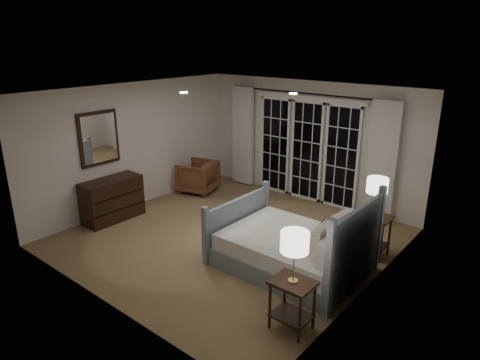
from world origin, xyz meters
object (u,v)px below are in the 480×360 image
Objects in this scene: bed at (294,249)px; armchair at (198,177)px; lamp_left at (295,242)px; lamp_right at (377,186)px; dresser at (112,199)px; nightstand_left at (292,298)px; nightstand_right at (373,229)px.

armchair is (-3.49, 1.48, 0.04)m from bed.
lamp_right is (-0.02, 2.37, 0.02)m from lamp_left.
dresser is (-4.37, -1.80, -0.77)m from lamp_right.
nightstand_left is 0.83× the size of armchair.
dresser is at bearing -157.63° from lamp_right.
nightstand_left is at bearing -89.41° from lamp_right.
armchair is at bearing 157.07° from bed.
armchair is at bearing 147.58° from lamp_left.
lamp_right reaches higher than dresser.
bed is 3.71m from dresser.
lamp_right is 0.80× the size of armchair.
dresser is (-4.40, 0.57, -0.74)m from lamp_left.
lamp_right is 0.55× the size of dresser.
lamp_left is at bearing -7.33° from dresser.
bed is 1.60m from lamp_right.
nightstand_right is 0.87× the size of armchair.
armchair is (-4.24, 2.69, -0.07)m from nightstand_left.
lamp_right is 4.31m from armchair.
lamp_right is (0.72, 1.15, 0.85)m from bed.
nightstand_left is 2.37m from nightstand_right.
lamp_left reaches higher than bed.
nightstand_left is 0.57× the size of dresser.
dresser is (-4.37, -1.80, -0.04)m from nightstand_right.
bed is at bearing 121.59° from nightstand_left.
armchair reaches higher than nightstand_left.
bed is 1.65m from lamp_left.
lamp_left reaches higher than dresser.
nightstand_right is 0.72m from lamp_right.
lamp_left reaches higher than armchair.
lamp_left is 4.50m from dresser.
lamp_right is at bearing 22.37° from dresser.
lamp_left is 0.82× the size of armchair.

